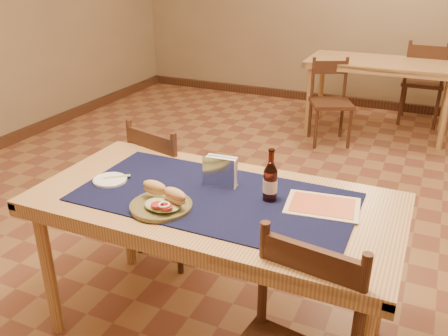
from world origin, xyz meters
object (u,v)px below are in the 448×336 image
at_px(back_table, 381,69).
at_px(beer_bottle, 270,182).
at_px(napkin_holder, 220,172).
at_px(main_table, 215,214).
at_px(chair_main_far, 172,187).
at_px(sandwich_plate, 162,202).

distance_m(back_table, beer_bottle, 3.33).
xyz_separation_m(back_table, napkin_holder, (-0.30, -3.28, 0.15)).
height_order(back_table, beer_bottle, beer_bottle).
distance_m(main_table, chair_main_far, 0.77).
distance_m(sandwich_plate, napkin_holder, 0.32).
height_order(main_table, beer_bottle, beer_bottle).
relative_size(back_table, chair_main_far, 1.68).
relative_size(chair_main_far, napkin_holder, 5.32).
bearing_deg(back_table, napkin_holder, -95.21).
bearing_deg(main_table, beer_bottle, 16.79).
distance_m(back_table, napkin_holder, 3.30).
height_order(beer_bottle, napkin_holder, beer_bottle).
distance_m(main_table, sandwich_plate, 0.27).
distance_m(chair_main_far, napkin_holder, 0.75).
bearing_deg(chair_main_far, main_table, -44.52).
xyz_separation_m(main_table, back_table, (0.28, 3.39, 0.00)).
bearing_deg(sandwich_plate, beer_bottle, 33.78).
xyz_separation_m(main_table, chair_main_far, (-0.53, 0.52, -0.21)).
relative_size(main_table, sandwich_plate, 6.10).
height_order(main_table, back_table, same).
xyz_separation_m(main_table, beer_bottle, (0.23, 0.07, 0.17)).
bearing_deg(sandwich_plate, napkin_holder, 66.11).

